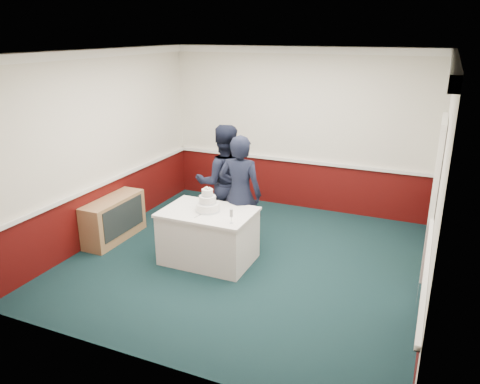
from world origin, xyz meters
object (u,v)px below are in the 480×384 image
at_px(cake_table, 208,236).
at_px(person_woman, 240,194).
at_px(champagne_flute, 231,214).
at_px(cake_knife, 199,215).
at_px(sideboard, 114,219).
at_px(person_man, 224,182).
at_px(wedding_cake, 208,204).

height_order(cake_table, person_woman, person_woman).
relative_size(champagne_flute, person_woman, 0.11).
bearing_deg(champagne_flute, cake_knife, 171.42).
relative_size(sideboard, champagne_flute, 5.85).
relative_size(sideboard, person_man, 0.64).
height_order(cake_knife, person_woman, person_woman).
distance_m(cake_table, person_man, 1.06).
height_order(sideboard, champagne_flute, champagne_flute).
bearing_deg(champagne_flute, sideboard, 171.22).
bearing_deg(wedding_cake, cake_table, -90.00).
bearing_deg(person_woman, cake_table, 56.50).
relative_size(wedding_cake, cake_knife, 1.65).
relative_size(wedding_cake, person_woman, 0.20).
xyz_separation_m(sideboard, cake_knife, (1.73, -0.27, 0.44)).
xyz_separation_m(sideboard, person_man, (1.59, 0.83, 0.59)).
relative_size(champagne_flute, person_man, 0.11).
distance_m(cake_table, cake_knife, 0.44).
distance_m(wedding_cake, champagne_flute, 0.57).
xyz_separation_m(cake_table, person_man, (-0.17, 0.90, 0.54)).
height_order(cake_table, person_man, person_man).
bearing_deg(person_woman, champagne_flute, 99.16).
bearing_deg(sideboard, cake_knife, -8.84).
height_order(cake_table, champagne_flute, champagne_flute).
bearing_deg(sideboard, wedding_cake, -2.26).
bearing_deg(champagne_flute, wedding_cake, 150.75).
bearing_deg(cake_table, cake_knife, -98.53).
bearing_deg(person_man, champagne_flute, 87.66).
xyz_separation_m(champagne_flute, person_man, (-0.67, 1.18, 0.01)).
bearing_deg(cake_table, champagne_flute, -29.25).
bearing_deg(sideboard, cake_table, -2.26).
relative_size(cake_table, champagne_flute, 6.44).
height_order(wedding_cake, cake_knife, wedding_cake).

